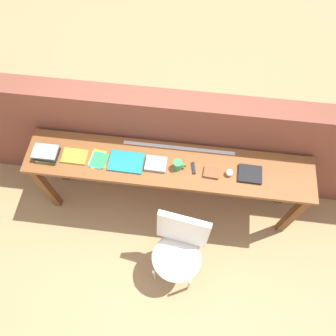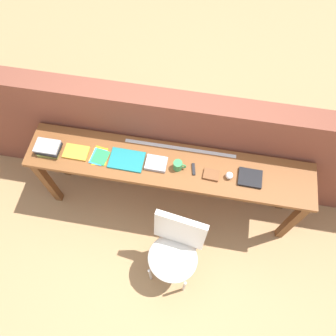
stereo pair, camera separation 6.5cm
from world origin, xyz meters
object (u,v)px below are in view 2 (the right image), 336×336
chair_white_moulded (175,249)px  book_stack_leftmost (49,149)px  multitool_folded (194,169)px  book_repair_rightmost (250,178)px  leather_journal_brown (211,175)px  magazine_cycling (76,152)px  sports_ball_small (229,175)px  pamphlet_pile_colourful (99,156)px  mug (178,165)px  book_open_centre (127,160)px

chair_white_moulded → book_stack_leftmost: 1.40m
multitool_folded → book_repair_rightmost: book_repair_rightmost is taller
multitool_folded → leather_journal_brown: 0.16m
book_stack_leftmost → chair_white_moulded: bearing=-25.3°
magazine_cycling → sports_ball_small: (1.33, -0.01, 0.02)m
pamphlet_pile_colourful → chair_white_moulded: bearing=-37.5°
multitool_folded → sports_ball_small: (0.30, -0.02, 0.02)m
book_repair_rightmost → magazine_cycling: bearing=-178.5°
sports_ball_small → leather_journal_brown: bearing=-176.7°
pamphlet_pile_colourful → mug: (0.69, 0.01, 0.04)m
pamphlet_pile_colourful → sports_ball_small: 1.13m
leather_journal_brown → sports_ball_small: 0.15m
pamphlet_pile_colourful → multitool_folded: 0.82m
pamphlet_pile_colourful → multitool_folded: multitool_folded is taller
sports_ball_small → mug: bearing=178.2°
mug → chair_white_moulded: bearing=-82.3°
leather_journal_brown → mug: bearing=178.7°
book_stack_leftmost → leather_journal_brown: 1.42m
book_stack_leftmost → leather_journal_brown: (1.42, 0.00, -0.03)m
chair_white_moulded → sports_ball_small: size_ratio=14.24×
book_stack_leftmost → multitool_folded: (1.27, 0.03, -0.03)m
chair_white_moulded → leather_journal_brown: (0.21, 0.58, 0.37)m
magazine_cycling → leather_journal_brown: bearing=-0.3°
book_open_centre → book_repair_rightmost: bearing=1.2°
mug → sports_ball_small: mug is taller
book_stack_leftmost → multitool_folded: size_ratio=1.97×
pamphlet_pile_colourful → leather_journal_brown: bearing=-0.9°
book_repair_rightmost → leather_journal_brown: bearing=-174.3°
multitool_folded → pamphlet_pile_colourful: bearing=-179.1°
book_open_centre → mug: bearing=1.2°
mug → leather_journal_brown: size_ratio=0.85×
leather_journal_brown → sports_ball_small: sports_ball_small is taller
chair_white_moulded → book_stack_leftmost: (-1.21, 0.57, 0.39)m
book_open_centre → leather_journal_brown: bearing=-0.6°
mug → leather_journal_brown: (0.29, -0.02, -0.03)m
book_stack_leftmost → book_open_centre: book_stack_leftmost is taller
sports_ball_small → book_repair_rightmost: sports_ball_small is taller
chair_white_moulded → magazine_cycling: 1.20m
pamphlet_pile_colourful → book_stack_leftmost: bearing=-177.5°
chair_white_moulded → book_open_centre: book_open_centre is taller
chair_white_moulded → leather_journal_brown: size_ratio=6.86×
book_open_centre → leather_journal_brown: leather_journal_brown is taller
pamphlet_pile_colourful → book_repair_rightmost: bearing=0.5°
book_stack_leftmost → book_repair_rightmost: book_stack_leftmost is taller
sports_ball_small → book_repair_rightmost: bearing=5.5°
pamphlet_pile_colourful → leather_journal_brown: leather_journal_brown is taller
mug → book_stack_leftmost: bearing=-178.7°
magazine_cycling → sports_ball_small: size_ratio=3.44×
leather_journal_brown → sports_ball_small: bearing=6.4°
pamphlet_pile_colourful → leather_journal_brown: (0.98, -0.02, 0.01)m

